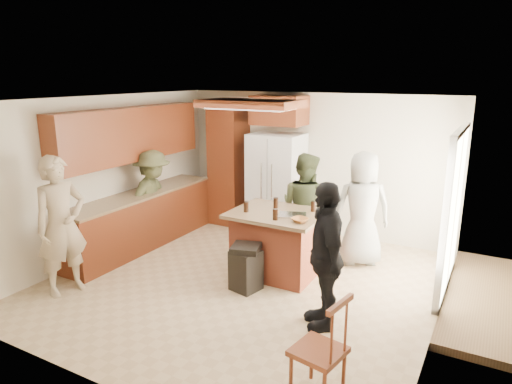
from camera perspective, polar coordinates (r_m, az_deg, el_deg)
The scene contains 12 objects.
person_front_left at distance 6.39m, azimuth -23.15°, elevation -3.91°, with size 0.67×0.49×1.84m, color tan.
person_behind_left at distance 7.03m, azimuth 6.13°, elevation -1.85°, with size 0.81×0.50×1.67m, color #333C23.
person_behind_right at distance 6.97m, azimuth 13.13°, elevation -2.06°, with size 0.85×0.55×1.73m, color gray.
person_side_right at distance 5.18m, azimuth 8.64°, elevation -7.88°, with size 1.00×0.51×1.70m, color black.
person_counter at distance 7.74m, azimuth -12.70°, elevation -0.81°, with size 1.04×0.48×1.62m, color #3F4126.
left_cabinetry at distance 7.73m, azimuth -14.58°, elevation 0.18°, with size 0.64×3.00×2.30m.
back_wall_units at distance 8.52m, azimuth -1.91°, elevation 4.86°, with size 1.80×0.60×2.45m.
refrigerator at distance 8.18m, azimuth 2.56°, elevation 1.01°, with size 0.90×0.76×1.80m.
kitchen_island at distance 6.56m, azimuth 2.66°, elevation -6.33°, with size 1.28×1.03×0.93m.
island_items at distance 6.22m, azimuth 4.13°, elevation -2.70°, with size 1.01×0.69×0.15m.
trash_bin at distance 6.15m, azimuth -1.28°, elevation -9.38°, with size 0.44×0.44×0.63m.
spindle_chair at distance 4.27m, azimuth 8.06°, elevation -19.17°, with size 0.49×0.49×0.99m.
Camera 1 is at (2.95, -5.02, 2.81)m, focal length 32.00 mm.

